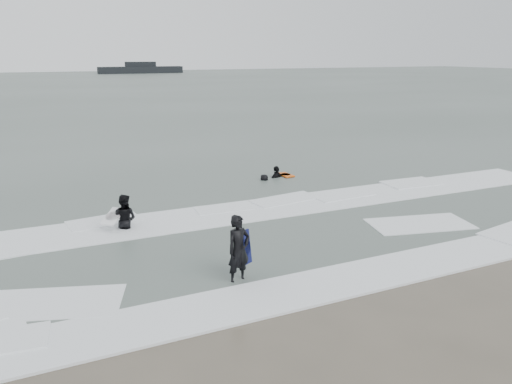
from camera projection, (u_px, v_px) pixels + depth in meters
name	position (u px, v px, depth m)	size (l,w,h in m)	color
ground	(328.00, 274.00, 14.01)	(320.00, 320.00, 0.00)	brown
sea	(76.00, 88.00, 84.38)	(320.00, 320.00, 0.00)	#47544C
surfer_centre	(239.00, 282.00, 13.48)	(0.70, 0.46, 1.92)	black
surfer_wading	(125.00, 229.00, 17.53)	(0.88, 0.69, 1.82)	black
surfer_right_near	(277.00, 178.00, 24.62)	(1.03, 0.43, 1.76)	black
surfer_right_far	(264.00, 181.00, 24.06)	(0.72, 0.47, 1.48)	black
surf_foam	(271.00, 231.00, 17.25)	(30.03, 9.06, 0.09)	white
bodyboards	(222.00, 205.00, 18.58)	(9.81, 10.41, 1.25)	#0E1242
vessel_horizon	(141.00, 69.00, 144.44)	(23.91, 4.27, 3.24)	black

